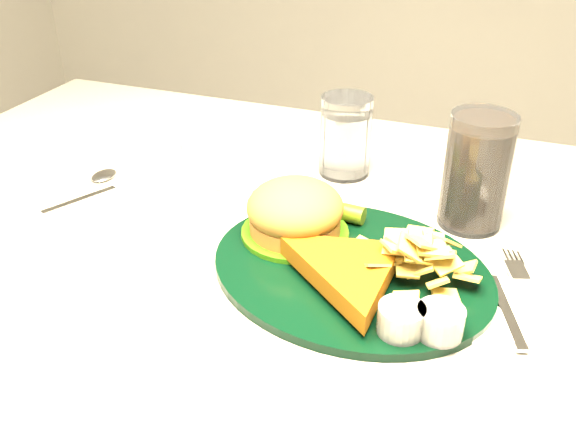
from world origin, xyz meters
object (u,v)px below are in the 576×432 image
Objects in this scene: dinner_plate at (352,246)px; fork_napkin at (507,306)px; cola_glass at (476,171)px; water_glass at (346,136)px.

fork_napkin is at bearing 12.72° from dinner_plate.
cola_glass is at bearing 70.33° from dinner_plate.
dinner_plate is 0.25m from water_glass.
water_glass is 0.20m from cola_glass.
cola_glass is (0.10, 0.15, 0.03)m from dinner_plate.
fork_napkin is (0.06, -0.16, -0.06)m from cola_glass.
cola_glass reaches higher than fork_napkin.
dinner_plate is at bearing -124.17° from cola_glass.
water_glass is at bearing 156.33° from cola_glass.
water_glass is 0.74× the size of fork_napkin.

